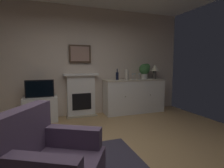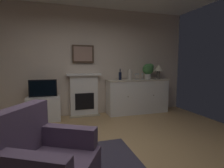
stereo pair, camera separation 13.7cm
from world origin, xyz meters
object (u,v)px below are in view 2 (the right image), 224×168
(tv_cabinet, at_px, (44,109))
(vase_decorative, at_px, (130,75))
(table_lamp, at_px, (158,69))
(potted_plant_small, at_px, (148,70))
(wine_glass_center, at_px, (138,75))
(fireplace_unit, at_px, (84,95))
(armchair, at_px, (44,163))
(wine_bottle, at_px, (120,76))
(tv_set, at_px, (43,88))
(wine_glass_right, at_px, (143,75))
(framed_picture, at_px, (83,54))
(wine_glass_left, at_px, (136,75))
(sideboard_cabinet, at_px, (137,96))

(tv_cabinet, bearing_deg, vase_decorative, -1.72)
(table_lamp, height_order, potted_plant_small, potted_plant_small)
(wine_glass_center, bearing_deg, table_lamp, -3.04)
(fireplace_unit, xyz_separation_m, armchair, (-0.80, -2.82, -0.17))
(vase_decorative, bearing_deg, tv_cabinet, 178.28)
(wine_glass_center, bearing_deg, potted_plant_small, 2.32)
(vase_decorative, bearing_deg, potted_plant_small, 9.08)
(wine_bottle, distance_m, potted_plant_small, 0.86)
(table_lamp, bearing_deg, tv_set, -179.85)
(wine_bottle, bearing_deg, wine_glass_right, -3.04)
(framed_picture, distance_m, vase_decorative, 1.33)
(wine_glass_left, xyz_separation_m, vase_decorative, (-0.17, 0.01, 0.02))
(vase_decorative, xyz_separation_m, armchair, (-1.98, -2.59, -0.68))
(wine_bottle, distance_m, vase_decorative, 0.26)
(sideboard_cabinet, relative_size, armchair, 1.58)
(vase_decorative, bearing_deg, wine_glass_left, -2.67)
(framed_picture, xyz_separation_m, vase_decorative, (1.19, -0.27, -0.53))
(wine_glass_right, xyz_separation_m, armchair, (-2.37, -2.61, -0.67))
(armchair, bearing_deg, wine_glass_left, 50.19)
(wine_bottle, bearing_deg, wine_glass_center, 2.35)
(wine_bottle, bearing_deg, sideboard_cabinet, -1.23)
(tv_cabinet, bearing_deg, potted_plant_small, 0.63)
(framed_picture, bearing_deg, fireplace_unit, -90.00)
(wine_glass_center, relative_size, vase_decorative, 0.59)
(table_lamp, relative_size, armchair, 0.37)
(wine_bottle, relative_size, armchair, 0.27)
(vase_decorative, bearing_deg, fireplace_unit, 169.16)
(fireplace_unit, distance_m, vase_decorative, 1.31)
(wine_bottle, height_order, tv_set, wine_bottle)
(wine_bottle, xyz_separation_m, wine_glass_center, (0.53, 0.02, 0.01))
(sideboard_cabinet, bearing_deg, potted_plant_small, 7.49)
(wine_glass_right, bearing_deg, fireplace_unit, 172.75)
(framed_picture, xyz_separation_m, tv_cabinet, (-0.97, -0.21, -1.31))
(table_lamp, relative_size, wine_bottle, 1.38)
(fireplace_unit, height_order, framed_picture, framed_picture)
(framed_picture, bearing_deg, armchair, -105.55)
(framed_picture, height_order, tv_cabinet, framed_picture)
(vase_decorative, relative_size, armchair, 0.26)
(fireplace_unit, relative_size, wine_glass_right, 6.67)
(fireplace_unit, distance_m, tv_set, 1.02)
(table_lamp, xyz_separation_m, wine_glass_center, (-0.61, 0.03, -0.16))
(armchair, bearing_deg, sideboard_cabinet, 49.74)
(wine_glass_left, relative_size, wine_glass_right, 1.00)
(fireplace_unit, height_order, tv_set, fireplace_unit)
(wine_glass_left, height_order, wine_glass_center, same)
(wine_bottle, xyz_separation_m, potted_plant_small, (0.85, 0.03, 0.15))
(fireplace_unit, distance_m, wine_bottle, 1.07)
(sideboard_cabinet, relative_size, wine_glass_center, 10.34)
(wine_glass_left, xyz_separation_m, tv_set, (-2.33, 0.05, -0.27))
(wine_glass_right, relative_size, tv_cabinet, 0.22)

